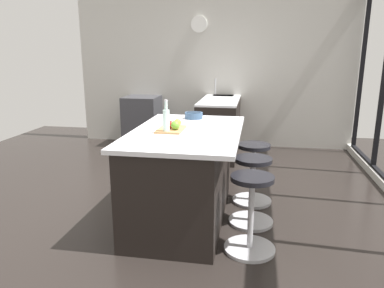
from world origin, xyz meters
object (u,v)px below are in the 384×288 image
(apple_yellow, at_px, (178,122))
(fruit_bowl, at_px, (194,115))
(stool_by_window, at_px, (253,175))
(apple_green, at_px, (175,125))
(stool_near_camera, at_px, (251,216))
(apple_red, at_px, (170,125))
(kitchen_island, at_px, (182,174))
(stool_middle, at_px, (252,193))
(water_bottle, at_px, (166,120))
(oven_range, at_px, (142,121))
(cutting_board, at_px, (171,129))

(apple_yellow, distance_m, fruit_bowl, 0.55)
(stool_by_window, relative_size, apple_green, 7.70)
(stool_near_camera, relative_size, apple_red, 9.58)
(stool_by_window, height_order, apple_yellow, apple_yellow)
(kitchen_island, relative_size, apple_green, 19.31)
(stool_middle, relative_size, stool_near_camera, 1.00)
(water_bottle, bearing_deg, apple_red, 177.82)
(water_bottle, height_order, fruit_bowl, water_bottle)
(kitchen_island, xyz_separation_m, stool_near_camera, (0.53, 0.69, -0.15))
(apple_green, bearing_deg, apple_yellow, -174.47)
(stool_by_window, distance_m, stool_middle, 0.53)
(oven_range, relative_size, stool_near_camera, 1.31)
(water_bottle, bearing_deg, stool_middle, 102.26)
(water_bottle, bearing_deg, fruit_bowl, 171.36)
(stool_near_camera, distance_m, apple_yellow, 1.17)
(oven_range, relative_size, apple_yellow, 12.12)
(kitchen_island, xyz_separation_m, water_bottle, (0.18, -0.11, 0.58))
(stool_near_camera, xyz_separation_m, water_bottle, (-0.36, -0.81, 0.73))
(apple_yellow, bearing_deg, water_bottle, -12.22)
(stool_by_window, height_order, stool_middle, same)
(stool_by_window, xyz_separation_m, stool_middle, (0.53, 0.00, 0.00))
(apple_red, height_order, apple_yellow, apple_yellow)
(cutting_board, relative_size, water_bottle, 1.15)
(kitchen_island, distance_m, stool_middle, 0.71)
(kitchen_island, relative_size, fruit_bowl, 8.37)
(oven_range, xyz_separation_m, stool_by_window, (2.29, 2.00, -0.12))
(apple_red, bearing_deg, cutting_board, 46.64)
(apple_red, relative_size, fruit_bowl, 0.35)
(oven_range, xyz_separation_m, fruit_bowl, (2.21, 1.32, 0.52))
(oven_range, distance_m, apple_green, 3.24)
(stool_by_window, distance_m, apple_red, 1.18)
(stool_by_window, relative_size, water_bottle, 2.16)
(cutting_board, relative_size, apple_red, 5.10)
(apple_yellow, bearing_deg, apple_red, -24.05)
(stool_middle, xyz_separation_m, apple_green, (0.10, -0.74, 0.67))
(oven_range, xyz_separation_m, stool_near_camera, (3.36, 2.00, -0.12))
(stool_near_camera, bearing_deg, apple_green, -120.16)
(oven_range, relative_size, fruit_bowl, 4.36)
(kitchen_island, relative_size, stool_by_window, 2.51)
(oven_range, distance_m, stool_middle, 3.47)
(oven_range, height_order, apple_green, apple_green)
(stool_by_window, xyz_separation_m, stool_near_camera, (1.06, 0.00, 0.00))
(cutting_board, distance_m, apple_red, 0.05)
(stool_middle, xyz_separation_m, water_bottle, (0.18, -0.81, 0.73))
(oven_range, relative_size, cutting_board, 2.45)
(kitchen_island, distance_m, stool_near_camera, 0.89)
(stool_middle, bearing_deg, apple_green, -82.09)
(water_bottle, bearing_deg, stool_by_window, 131.17)
(kitchen_island, relative_size, cutting_board, 4.70)
(cutting_board, relative_size, apple_green, 4.11)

